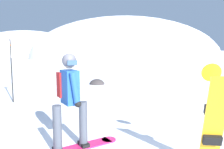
# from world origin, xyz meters

# --- Properties ---
(ridge_peak_main) EXTENTS (32.44, 29.20, 14.29)m
(ridge_peak_main) POSITION_xyz_m (-2.81, 36.81, 0.00)
(ridge_peak_main) COLOR white
(ridge_peak_main) RESTS_ON ground
(ridge_peak_far) EXTENTS (27.38, 24.64, 11.76)m
(ridge_peak_far) POSITION_xyz_m (-26.76, 47.54, 0.00)
(ridge_peak_far) COLOR white
(ridge_peak_far) RESTS_ON ground
(snowboarder_main) EXTENTS (1.48, 1.28, 1.71)m
(snowboarder_main) POSITION_xyz_m (-0.56, 0.73, 0.92)
(snowboarder_main) COLOR #D11E5B
(snowboarder_main) RESTS_ON ground
(spare_snowboard) EXTENTS (0.28, 0.53, 1.59)m
(spare_snowboard) POSITION_xyz_m (1.69, 0.26, 0.80)
(spare_snowboard) COLOR orange
(spare_snowboard) RESTS_ON ground
(piste_marker_near) EXTENTS (0.20, 0.20, 2.15)m
(piste_marker_near) POSITION_xyz_m (-3.56, 3.82, 1.22)
(piste_marker_near) COLOR black
(piste_marker_near) RESTS_ON ground
(rock_mid) EXTENTS (0.75, 0.64, 0.53)m
(rock_mid) POSITION_xyz_m (-1.53, 7.81, 0.00)
(rock_mid) COLOR #383333
(rock_mid) RESTS_ON ground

